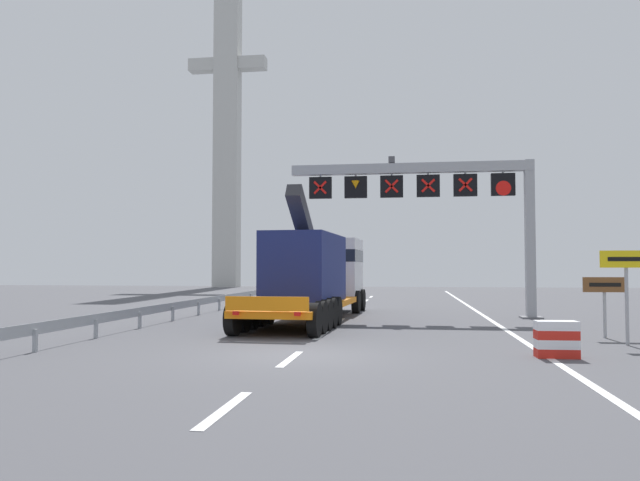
{
  "coord_description": "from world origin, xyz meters",
  "views": [
    {
      "loc": [
        2.82,
        -15.37,
        2.21
      ],
      "look_at": [
        -0.89,
        10.26,
        3.35
      ],
      "focal_mm": 34.56,
      "sensor_mm": 36.0,
      "label": 1
    }
  ],
  "objects_px": {
    "exit_sign_yellow": "(627,274)",
    "crash_barrier_striped": "(556,339)",
    "overhead_lane_gantry": "(438,192)",
    "heavy_haul_truck_orange": "(318,273)",
    "bridge_pylon_distant": "(227,104)",
    "tourist_info_sign_brown": "(605,292)"
  },
  "relations": [
    {
      "from": "exit_sign_yellow",
      "to": "tourist_info_sign_brown",
      "type": "relative_size",
      "value": 1.41
    },
    {
      "from": "tourist_info_sign_brown",
      "to": "heavy_haul_truck_orange",
      "type": "bearing_deg",
      "value": 148.13
    },
    {
      "from": "heavy_haul_truck_orange",
      "to": "tourist_info_sign_brown",
      "type": "bearing_deg",
      "value": -31.87
    },
    {
      "from": "heavy_haul_truck_orange",
      "to": "tourist_info_sign_brown",
      "type": "xyz_separation_m",
      "value": [
        10.06,
        -6.26,
        -0.55
      ]
    },
    {
      "from": "bridge_pylon_distant",
      "to": "heavy_haul_truck_orange",
      "type": "bearing_deg",
      "value": -67.96
    },
    {
      "from": "overhead_lane_gantry",
      "to": "heavy_haul_truck_orange",
      "type": "relative_size",
      "value": 0.78
    },
    {
      "from": "overhead_lane_gantry",
      "to": "tourist_info_sign_brown",
      "type": "xyz_separation_m",
      "value": [
        4.79,
        -7.47,
        -4.18
      ]
    },
    {
      "from": "heavy_haul_truck_orange",
      "to": "overhead_lane_gantry",
      "type": "bearing_deg",
      "value": 12.95
    },
    {
      "from": "heavy_haul_truck_orange",
      "to": "crash_barrier_striped",
      "type": "xyz_separation_m",
      "value": [
        7.55,
        -10.84,
        -1.54
      ]
    },
    {
      "from": "overhead_lane_gantry",
      "to": "heavy_haul_truck_orange",
      "type": "bearing_deg",
      "value": -167.05
    },
    {
      "from": "exit_sign_yellow",
      "to": "crash_barrier_striped",
      "type": "height_order",
      "value": "exit_sign_yellow"
    },
    {
      "from": "tourist_info_sign_brown",
      "to": "crash_barrier_striped",
      "type": "bearing_deg",
      "value": -118.71
    },
    {
      "from": "overhead_lane_gantry",
      "to": "exit_sign_yellow",
      "type": "relative_size",
      "value": 4.09
    },
    {
      "from": "tourist_info_sign_brown",
      "to": "exit_sign_yellow",
      "type": "bearing_deg",
      "value": -88.15
    },
    {
      "from": "heavy_haul_truck_orange",
      "to": "exit_sign_yellow",
      "type": "height_order",
      "value": "heavy_haul_truck_orange"
    },
    {
      "from": "heavy_haul_truck_orange",
      "to": "tourist_info_sign_brown",
      "type": "distance_m",
      "value": 11.86
    },
    {
      "from": "crash_barrier_striped",
      "to": "bridge_pylon_distant",
      "type": "distance_m",
      "value": 60.75
    },
    {
      "from": "overhead_lane_gantry",
      "to": "bridge_pylon_distant",
      "type": "bearing_deg",
      "value": 118.8
    },
    {
      "from": "exit_sign_yellow",
      "to": "crash_barrier_striped",
      "type": "distance_m",
      "value": 4.09
    },
    {
      "from": "overhead_lane_gantry",
      "to": "crash_barrier_striped",
      "type": "xyz_separation_m",
      "value": [
        2.28,
        -12.06,
        -5.17
      ]
    },
    {
      "from": "heavy_haul_truck_orange",
      "to": "bridge_pylon_distant",
      "type": "height_order",
      "value": "bridge_pylon_distant"
    },
    {
      "from": "overhead_lane_gantry",
      "to": "crash_barrier_striped",
      "type": "relative_size",
      "value": 10.86
    }
  ]
}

